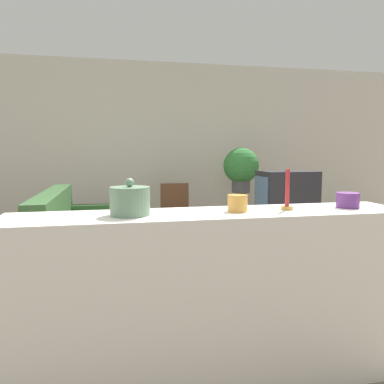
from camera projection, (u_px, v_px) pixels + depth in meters
ground_plane at (194, 337)px, 2.68m from camera, size 14.00×14.00×0.00m
wall_back at (147, 150)px, 5.87m from camera, size 9.00×0.06×2.70m
couch at (86, 248)px, 3.92m from camera, size 0.95×1.91×0.91m
tv_stand at (286, 238)px, 4.56m from camera, size 0.81×0.48×0.54m
television at (286, 194)px, 4.50m from camera, size 0.66×0.46×0.55m
wooden_chair at (176, 212)px, 5.16m from camera, size 0.44×0.44×0.88m
plant_stand at (240, 216)px, 5.59m from camera, size 0.16×0.16×0.72m
potted_plant at (241, 167)px, 5.51m from camera, size 0.53×0.53×0.66m
foreground_counter at (213, 298)px, 2.12m from camera, size 2.25×0.44×0.99m
decorative_bowl at (130, 201)px, 1.97m from camera, size 0.21×0.21×0.20m
candle_jar at (237, 203)px, 2.09m from camera, size 0.11×0.11×0.09m
candlestick at (287, 197)px, 2.15m from camera, size 0.07×0.07×0.23m
coffee_tin at (348, 200)px, 2.23m from camera, size 0.13×0.13×0.09m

